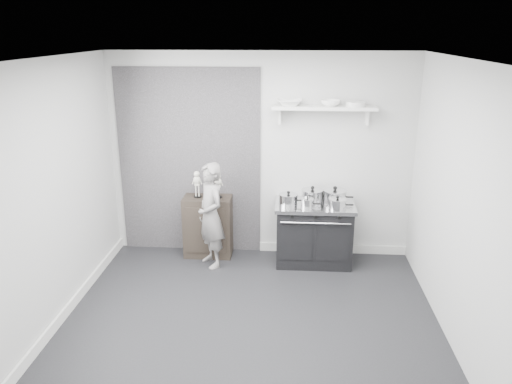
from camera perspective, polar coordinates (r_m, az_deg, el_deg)
ground at (r=5.48m, az=-0.73°, el=-14.50°), size 4.00×4.00×0.00m
room_shell at (r=4.94m, az=-1.69°, el=2.71°), size 4.02×3.62×2.71m
wall_shelf at (r=6.35m, az=7.77°, el=9.44°), size 1.30×0.26×0.24m
stove at (r=6.59m, az=6.63°, el=-4.67°), size 1.02×0.64×0.82m
side_cabinet at (r=6.79m, az=-5.48°, el=-3.90°), size 0.64×0.37×0.83m
child at (r=6.39m, az=-5.19°, el=-2.68°), size 0.55×0.60×1.38m
pot_front_left at (r=6.35m, az=3.73°, el=-0.85°), size 0.33×0.24×0.19m
pot_back_left at (r=6.51m, az=6.46°, el=-0.38°), size 0.37×0.28×0.21m
pot_back_right at (r=6.51m, az=8.99°, el=-0.46°), size 0.39×0.30×0.22m
pot_front_right at (r=6.26m, az=9.29°, el=-1.36°), size 0.31×0.22×0.18m
pot_front_center at (r=6.29m, az=5.90°, el=-1.24°), size 0.25×0.17×0.15m
skeleton_full at (r=6.61m, az=-6.76°, el=1.12°), size 0.11×0.07×0.41m
skeleton_torso at (r=6.57m, az=-4.35°, el=0.95°), size 0.11×0.07×0.38m
bowl_large at (r=6.32m, az=3.87°, el=10.16°), size 0.32×0.32×0.08m
bowl_small at (r=6.34m, az=8.52°, el=10.02°), size 0.24×0.24×0.08m
plate_stack at (r=6.38m, az=11.30°, el=9.84°), size 0.25×0.25×0.06m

